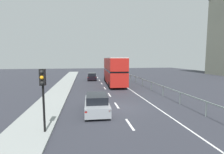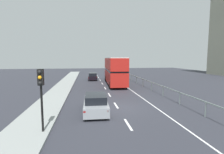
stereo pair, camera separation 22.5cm
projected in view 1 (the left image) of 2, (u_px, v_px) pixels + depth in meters
ground_plane at (118, 108)px, 14.87m from camera, size 74.45×120.00×0.10m
near_sidewalk_kerb at (45, 110)px, 13.88m from camera, size 2.74×80.00×0.14m
lane_paint_markings at (121, 89)px, 23.53m from camera, size 3.46×46.00×0.01m
bridge_side_railing at (147, 82)px, 24.54m from camera, size 0.10×42.00×1.14m
double_decker_bus_red at (114, 70)px, 27.84m from camera, size 2.92×10.69×4.39m
hatchback_car_near at (97, 103)px, 13.57m from camera, size 1.95×4.52×1.46m
traffic_signal_pole at (43, 85)px, 9.35m from camera, size 0.30×0.42×3.55m
sedan_car_ahead at (92, 76)px, 34.03m from camera, size 1.89×4.55×1.41m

